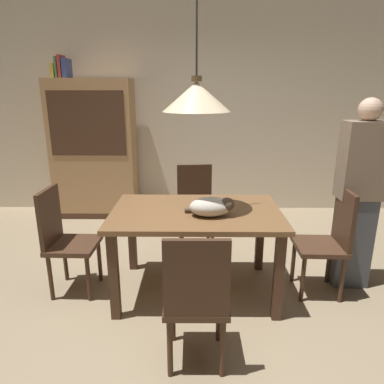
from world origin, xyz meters
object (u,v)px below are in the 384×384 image
object	(u,v)px
hutch_bookcase	(94,152)
cat_sleeping	(212,206)
chair_left_side	(64,236)
book_yellow_short	(54,71)
dining_table	(196,222)
chair_far_back	(195,204)
book_blue_wide	(67,68)
chair_near_front	(196,296)
pendant_lamp	(196,96)
book_red_tall	(62,67)
person_standing	(358,196)
chair_right_side	(329,238)
book_green_slim	(58,68)

from	to	relation	value
hutch_bookcase	cat_sleeping	bearing A→B (deg)	-53.99
chair_left_side	book_yellow_short	xyz separation A→B (m)	(-0.69, 1.96, 1.43)
dining_table	book_yellow_short	bearing A→B (deg)	132.75
chair_far_back	hutch_bookcase	bearing A→B (deg)	141.85
dining_table	cat_sleeping	distance (m)	0.25
hutch_bookcase	book_blue_wide	bearing A→B (deg)	179.68
chair_left_side	hutch_bookcase	distance (m)	2.01
hutch_bookcase	dining_table	bearing A→B (deg)	-54.74
chair_near_front	book_yellow_short	size ratio (longest dim) A/B	4.65
book_blue_wide	chair_far_back	bearing A→B (deg)	-33.42
pendant_lamp	book_red_tall	distance (m)	2.63
book_yellow_short	person_standing	bearing A→B (deg)	-29.66
dining_table	chair_near_front	world-z (taller)	chair_near_front
chair_left_side	book_blue_wide	xyz separation A→B (m)	(-0.52, 1.96, 1.46)
chair_right_side	person_standing	bearing A→B (deg)	28.35
chair_right_side	hutch_bookcase	world-z (taller)	hutch_bookcase
dining_table	chair_near_front	xyz separation A→B (m)	(0.00, -0.88, -0.14)
chair_left_side	book_green_slim	world-z (taller)	book_green_slim
chair_far_back	book_blue_wide	world-z (taller)	book_blue_wide
dining_table	book_yellow_short	size ratio (longest dim) A/B	7.00
book_green_slim	chair_near_front	bearing A→B (deg)	-58.16
chair_near_front	chair_right_side	bearing A→B (deg)	37.85
dining_table	pendant_lamp	bearing A→B (deg)	-90.00
person_standing	chair_right_side	bearing A→B (deg)	-151.65
hutch_bookcase	book_red_tall	xyz separation A→B (m)	(-0.33, 0.00, 1.10)
dining_table	chair_right_side	world-z (taller)	chair_right_side
book_blue_wide	book_red_tall	bearing A→B (deg)	180.00
book_red_tall	book_blue_wide	world-z (taller)	book_red_tall
pendant_lamp	book_yellow_short	size ratio (longest dim) A/B	6.50
chair_right_side	pendant_lamp	world-z (taller)	pendant_lamp
book_yellow_short	hutch_bookcase	bearing A→B (deg)	-0.20
pendant_lamp	book_blue_wide	xyz separation A→B (m)	(-1.65, 1.96, 0.31)
dining_table	chair_right_side	bearing A→B (deg)	-0.11
book_green_slim	book_blue_wide	world-z (taller)	book_green_slim
chair_near_front	person_standing	xyz separation A→B (m)	(1.39, 1.02, 0.32)
book_blue_wide	person_standing	xyz separation A→B (m)	(3.04, -1.82, -1.14)
hutch_bookcase	person_standing	distance (m)	3.32
cat_sleeping	book_yellow_short	bearing A→B (deg)	132.97
chair_far_back	dining_table	bearing A→B (deg)	-89.51
chair_right_side	chair_near_front	bearing A→B (deg)	-142.15
chair_far_back	hutch_bookcase	size ratio (longest dim) A/B	0.50
dining_table	hutch_bookcase	distance (m)	2.41
pendant_lamp	person_standing	xyz separation A→B (m)	(1.39, 0.14, -0.83)
chair_near_front	book_red_tall	bearing A→B (deg)	121.12
chair_left_side	book_red_tall	xyz separation A→B (m)	(-0.59, 1.96, 1.48)
pendant_lamp	chair_left_side	bearing A→B (deg)	179.91
dining_table	cat_sleeping	size ratio (longest dim) A/B	3.58
chair_far_back	chair_right_side	distance (m)	1.44
chair_near_front	pendant_lamp	world-z (taller)	pendant_lamp
chair_far_back	pendant_lamp	size ratio (longest dim) A/B	0.72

